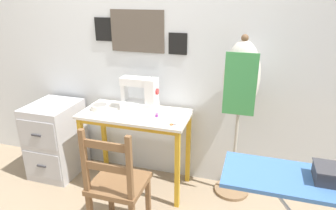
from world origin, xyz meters
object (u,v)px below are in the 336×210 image
(dress_form, at_px, (240,87))
(ironing_board, at_px, (326,189))
(filing_cabinet, at_px, (56,139))
(wooden_chair, at_px, (117,185))
(scissors, at_px, (174,125))
(storage_box, at_px, (335,175))
(fabric_bowl, at_px, (100,107))
(sewing_machine, at_px, (142,95))
(thread_spool_near_machine, at_px, (157,115))

(dress_form, height_order, ironing_board, dress_form)
(filing_cabinet, height_order, ironing_board, ironing_board)
(filing_cabinet, bearing_deg, wooden_chair, -31.78)
(scissors, xyz_separation_m, filing_cabinet, (-1.30, 0.13, -0.39))
(scissors, xyz_separation_m, wooden_chair, (-0.30, -0.48, -0.32))
(storage_box, bearing_deg, fabric_bowl, 158.62)
(sewing_machine, xyz_separation_m, fabric_bowl, (-0.38, -0.10, -0.12))
(ironing_board, bearing_deg, fabric_bowl, 157.87)
(sewing_machine, relative_size, dress_form, 0.23)
(scissors, relative_size, dress_form, 0.08)
(thread_spool_near_machine, relative_size, dress_form, 0.02)
(thread_spool_near_machine, bearing_deg, dress_form, 15.46)
(scissors, height_order, filing_cabinet, scissors)
(fabric_bowl, bearing_deg, sewing_machine, 15.15)
(fabric_bowl, relative_size, storage_box, 0.78)
(wooden_chair, xyz_separation_m, ironing_board, (1.34, -0.11, 0.33))
(scissors, distance_m, dress_form, 0.64)
(sewing_machine, height_order, storage_box, sewing_machine)
(scissors, distance_m, ironing_board, 1.20)
(filing_cabinet, distance_m, storage_box, 2.52)
(scissors, distance_m, wooden_chair, 0.66)
(scissors, distance_m, thread_spool_near_machine, 0.22)
(fabric_bowl, height_order, thread_spool_near_machine, fabric_bowl)
(thread_spool_near_machine, height_order, filing_cabinet, thread_spool_near_machine)
(sewing_machine, bearing_deg, scissors, -32.21)
(sewing_machine, xyz_separation_m, thread_spool_near_machine, (0.19, -0.13, -0.13))
(wooden_chair, xyz_separation_m, storage_box, (1.37, -0.09, 0.42))
(dress_form, distance_m, storage_box, 1.07)
(sewing_machine, height_order, ironing_board, sewing_machine)
(sewing_machine, xyz_separation_m, scissors, (0.38, -0.24, -0.14))
(filing_cabinet, bearing_deg, scissors, -5.78)
(scissors, bearing_deg, filing_cabinet, 174.22)
(sewing_machine, relative_size, wooden_chair, 0.37)
(scissors, bearing_deg, dress_form, 31.57)
(storage_box, bearing_deg, thread_spool_near_machine, 151.28)
(dress_form, xyz_separation_m, ironing_board, (0.55, -0.89, -0.27))
(fabric_bowl, distance_m, wooden_chair, 0.84)
(wooden_chair, height_order, filing_cabinet, wooden_chair)
(thread_spool_near_machine, distance_m, ironing_board, 1.42)
(fabric_bowl, bearing_deg, scissors, -10.22)
(thread_spool_near_machine, height_order, dress_form, dress_form)
(wooden_chair, bearing_deg, filing_cabinet, 148.22)
(wooden_chair, distance_m, storage_box, 1.44)
(filing_cabinet, height_order, dress_form, dress_form)
(filing_cabinet, bearing_deg, sewing_machine, 6.67)
(wooden_chair, xyz_separation_m, dress_form, (0.79, 0.79, 0.60))
(fabric_bowl, bearing_deg, filing_cabinet, -179.46)
(fabric_bowl, relative_size, wooden_chair, 0.18)
(fabric_bowl, bearing_deg, thread_spool_near_machine, -2.42)
(storage_box, bearing_deg, dress_form, 123.37)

